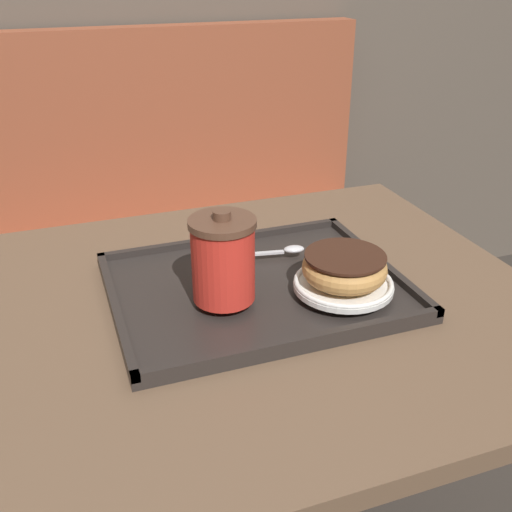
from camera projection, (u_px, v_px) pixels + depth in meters
name	position (u px, v px, depth m)	size (l,w,h in m)	color
booth_bench	(179.00, 267.00, 1.85)	(1.23, 0.44, 1.00)	brown
cafe_table	(245.00, 384.00, 0.99)	(0.93, 0.77, 0.70)	brown
serving_tray	(256.00, 288.00, 0.93)	(0.44, 0.35, 0.02)	#282321
coffee_cup_front	(223.00, 259.00, 0.85)	(0.10, 0.10, 0.14)	red
plate_with_chocolate_donut	(343.00, 284.00, 0.90)	(0.15, 0.15, 0.01)	white
donut_chocolate_glazed	(345.00, 267.00, 0.89)	(0.13, 0.13, 0.04)	tan
spoon	(280.00, 251.00, 1.00)	(0.16, 0.04, 0.01)	silver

